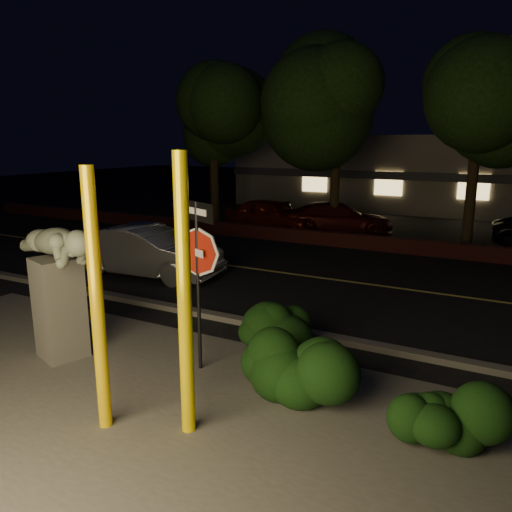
% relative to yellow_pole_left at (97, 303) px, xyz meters
% --- Properties ---
extents(ground, '(90.00, 90.00, 0.00)m').
position_rel_yellow_pole_left_xyz_m(ground, '(0.59, 11.30, -1.74)').
color(ground, black).
rests_on(ground, ground).
extents(patio, '(14.00, 6.00, 0.02)m').
position_rel_yellow_pole_left_xyz_m(patio, '(0.59, 0.30, -1.73)').
color(patio, '#4C4944').
rests_on(patio, ground).
extents(road, '(80.00, 8.00, 0.01)m').
position_rel_yellow_pole_left_xyz_m(road, '(0.59, 8.30, -1.73)').
color(road, black).
rests_on(road, ground).
extents(lane_marking, '(80.00, 0.12, 0.00)m').
position_rel_yellow_pole_left_xyz_m(lane_marking, '(0.59, 8.30, -1.72)').
color(lane_marking, tan).
rests_on(lane_marking, road).
extents(curb, '(80.00, 0.25, 0.12)m').
position_rel_yellow_pole_left_xyz_m(curb, '(0.59, 4.20, -1.68)').
color(curb, '#4C4944').
rests_on(curb, ground).
extents(brick_wall, '(40.00, 0.35, 0.50)m').
position_rel_yellow_pole_left_xyz_m(brick_wall, '(0.59, 12.60, -1.49)').
color(brick_wall, '#4D1B18').
rests_on(brick_wall, ground).
extents(parking_lot, '(40.00, 12.00, 0.01)m').
position_rel_yellow_pole_left_xyz_m(parking_lot, '(0.59, 18.30, -1.73)').
color(parking_lot, black).
rests_on(parking_lot, ground).
extents(building, '(22.00, 10.20, 4.00)m').
position_rel_yellow_pole_left_xyz_m(building, '(0.59, 26.29, 0.26)').
color(building, '#6D6257').
rests_on(building, ground).
extents(tree_far_a, '(4.60, 4.60, 7.43)m').
position_rel_yellow_pole_left_xyz_m(tree_far_a, '(-7.41, 14.30, 3.60)').
color(tree_far_a, black).
rests_on(tree_far_a, ground).
extents(tree_far_b, '(5.20, 5.20, 8.41)m').
position_rel_yellow_pole_left_xyz_m(tree_far_b, '(-1.91, 14.50, 4.31)').
color(tree_far_b, black).
rests_on(tree_far_b, ground).
extents(tree_far_c, '(4.80, 4.80, 7.84)m').
position_rel_yellow_pole_left_xyz_m(tree_far_c, '(3.09, 14.10, 3.92)').
color(tree_far_c, black).
rests_on(tree_far_c, ground).
extents(yellow_pole_left, '(0.17, 0.17, 3.48)m').
position_rel_yellow_pole_left_xyz_m(yellow_pole_left, '(0.00, 0.00, 0.00)').
color(yellow_pole_left, yellow).
rests_on(yellow_pole_left, ground).
extents(yellow_pole_right, '(0.18, 0.18, 3.65)m').
position_rel_yellow_pole_left_xyz_m(yellow_pole_right, '(1.05, 0.44, 0.09)').
color(yellow_pole_right, '#FEDB05').
rests_on(yellow_pole_right, ground).
extents(signpost, '(0.89, 0.42, 2.83)m').
position_rel_yellow_pole_left_xyz_m(signpost, '(0.15, 2.03, 0.27)').
color(signpost, black).
rests_on(signpost, ground).
extents(sculpture, '(2.24, 1.23, 2.42)m').
position_rel_yellow_pole_left_xyz_m(sculpture, '(-2.24, 1.29, -0.25)').
color(sculpture, '#4C4944').
rests_on(sculpture, ground).
extents(hedge_center, '(2.23, 1.15, 1.13)m').
position_rel_yellow_pole_left_xyz_m(hedge_center, '(1.31, 3.19, -1.18)').
color(hedge_center, black).
rests_on(hedge_center, ground).
extents(hedge_right, '(1.87, 1.18, 1.15)m').
position_rel_yellow_pole_left_xyz_m(hedge_right, '(1.97, 1.95, -1.16)').
color(hedge_right, black).
rests_on(hedge_right, ground).
extents(hedge_far_right, '(1.51, 1.09, 0.95)m').
position_rel_yellow_pole_left_xyz_m(hedge_far_right, '(4.05, 1.71, -1.26)').
color(hedge_far_right, black).
rests_on(hedge_far_right, ground).
extents(silver_sedan, '(4.44, 1.87, 1.42)m').
position_rel_yellow_pole_left_xyz_m(silver_sedan, '(-4.50, 6.24, -1.03)').
color(silver_sedan, '#BBBBC0').
rests_on(silver_sedan, ground).
extents(parked_car_red, '(4.16, 1.94, 1.38)m').
position_rel_yellow_pole_left_xyz_m(parked_car_red, '(-4.53, 14.20, -1.05)').
color(parked_car_red, maroon).
rests_on(parked_car_red, ground).
extents(parked_car_darkred, '(4.78, 3.46, 1.29)m').
position_rel_yellow_pole_left_xyz_m(parked_car_darkred, '(-1.90, 14.94, -1.10)').
color(parked_car_darkred, '#46110E').
rests_on(parked_car_darkred, ground).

